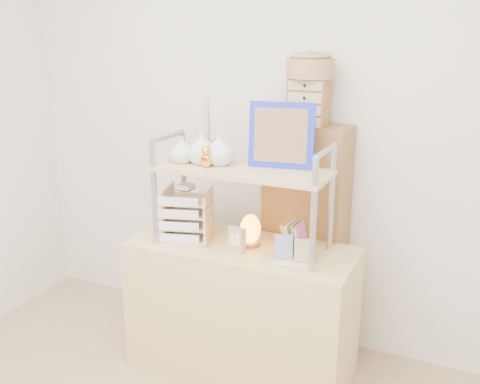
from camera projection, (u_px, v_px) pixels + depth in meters
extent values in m
cube|color=silver|center=(277.00, 127.00, 3.09)|extent=(3.40, 0.02, 2.60)
cube|color=tan|center=(241.00, 309.00, 2.92)|extent=(1.20, 0.50, 0.75)
cube|color=brown|center=(305.00, 242.00, 3.06)|extent=(0.46, 0.27, 1.35)
cylinder|color=#979DA4|center=(154.00, 193.00, 2.77)|extent=(0.03, 0.03, 0.55)
cylinder|color=#979DA4|center=(184.00, 179.00, 3.04)|extent=(0.03, 0.03, 0.55)
cylinder|color=#979DA4|center=(168.00, 136.00, 2.82)|extent=(0.03, 0.30, 0.03)
cylinder|color=#979DA4|center=(313.00, 217.00, 2.43)|extent=(0.03, 0.03, 0.55)
cylinder|color=#979DA4|center=(331.00, 199.00, 2.69)|extent=(0.03, 0.03, 0.55)
cylinder|color=#979DA4|center=(326.00, 151.00, 2.48)|extent=(0.03, 0.30, 0.03)
cube|color=tan|center=(241.00, 170.00, 2.69)|extent=(0.90, 0.34, 0.02)
imported|color=silver|center=(182.00, 150.00, 2.79)|extent=(0.13, 0.13, 0.14)
imported|color=silver|center=(202.00, 148.00, 2.76)|extent=(0.16, 0.16, 0.16)
imported|color=silver|center=(220.00, 149.00, 2.74)|extent=(0.16, 0.16, 0.17)
cylinder|color=#2653A7|center=(207.00, 149.00, 2.88)|extent=(0.07, 0.07, 0.10)
cube|color=#152BCC|center=(281.00, 135.00, 2.66)|extent=(0.33, 0.10, 0.33)
cube|color=brown|center=(281.00, 136.00, 2.65)|extent=(0.27, 0.07, 0.27)
cube|color=#BF5391|center=(301.00, 241.00, 2.66)|extent=(0.05, 0.12, 0.17)
cube|color=#618944|center=(298.00, 239.00, 2.68)|extent=(0.06, 0.12, 0.17)
cube|color=tan|center=(293.00, 239.00, 2.67)|extent=(0.06, 0.13, 0.17)
cube|color=gold|center=(290.00, 237.00, 2.70)|extent=(0.07, 0.14, 0.17)
cube|color=tan|center=(189.00, 235.00, 2.94)|extent=(0.30, 0.29, 0.01)
cube|color=white|center=(178.00, 238.00, 2.83)|extent=(0.22, 0.08, 0.04)
cube|color=tan|center=(189.00, 224.00, 2.92)|extent=(0.30, 0.29, 0.01)
cube|color=white|center=(178.00, 226.00, 2.81)|extent=(0.22, 0.08, 0.04)
cube|color=tan|center=(188.00, 212.00, 2.90)|extent=(0.30, 0.29, 0.01)
cube|color=white|center=(177.00, 214.00, 2.79)|extent=(0.22, 0.08, 0.04)
cube|color=tan|center=(188.00, 200.00, 2.88)|extent=(0.30, 0.29, 0.01)
cube|color=white|center=(177.00, 201.00, 2.77)|extent=(0.22, 0.08, 0.04)
cube|color=beige|center=(186.00, 187.00, 2.84)|extent=(0.08, 0.08, 0.03)
cylinder|color=brown|center=(250.00, 244.00, 2.81)|extent=(0.10, 0.10, 0.02)
ellipsoid|color=orange|center=(250.00, 228.00, 2.79)|extent=(0.11, 0.11, 0.15)
cube|color=tan|center=(237.00, 239.00, 2.73)|extent=(0.10, 0.06, 0.13)
cylinder|color=white|center=(235.00, 240.00, 2.71)|extent=(0.06, 0.02, 0.06)
cube|color=white|center=(292.00, 262.00, 2.61)|extent=(0.19, 0.11, 0.01)
cube|color=navy|center=(284.00, 247.00, 2.61)|extent=(0.09, 0.05, 0.12)
cube|color=tan|center=(303.00, 251.00, 2.58)|extent=(0.09, 0.05, 0.11)
cube|color=brown|center=(309.00, 102.00, 2.81)|extent=(0.20, 0.15, 0.25)
cube|color=tan|center=(304.00, 122.00, 2.77)|extent=(0.18, 0.01, 0.05)
cube|color=tan|center=(304.00, 110.00, 2.75)|extent=(0.18, 0.01, 0.05)
cube|color=tan|center=(305.00, 98.00, 2.74)|extent=(0.18, 0.01, 0.05)
cube|color=tan|center=(305.00, 85.00, 2.72)|extent=(0.18, 0.01, 0.05)
cylinder|color=olive|center=(310.00, 68.00, 2.76)|extent=(0.25, 0.25, 0.10)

